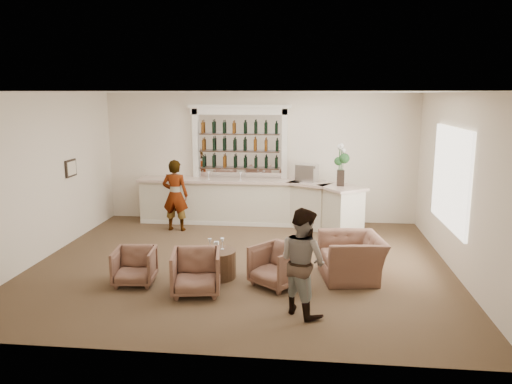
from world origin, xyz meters
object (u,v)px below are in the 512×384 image
at_px(cocktail_table, 216,264).
at_px(espresso_machine, 307,173).
at_px(armchair_right, 277,266).
at_px(flower_vase, 341,162).
at_px(armchair_left, 135,266).
at_px(sommelier, 175,195).
at_px(guest, 303,261).
at_px(bar_counter, 251,202).
at_px(armchair_center, 196,272).
at_px(armchair_far, 352,257).

xyz_separation_m(cocktail_table, espresso_machine, (1.58, 3.76, 1.10)).
bearing_deg(armchair_right, flower_vase, 109.46).
height_order(armchair_left, flower_vase, flower_vase).
bearing_deg(armchair_left, sommelier, 87.39).
bearing_deg(armchair_left, guest, -22.56).
distance_m(bar_counter, armchair_right, 4.15).
distance_m(armchair_center, espresso_machine, 4.96).
distance_m(armchair_far, espresso_machine, 3.76).
height_order(cocktail_table, flower_vase, flower_vase).
xyz_separation_m(armchair_far, espresso_machine, (-0.85, 3.54, 0.97)).
relative_size(bar_counter, armchair_left, 8.13).
xyz_separation_m(guest, armchair_left, (-2.92, 0.87, -0.50)).
xyz_separation_m(armchair_right, armchair_far, (1.30, 0.51, 0.03)).
xyz_separation_m(bar_counter, guest, (1.38, -5.10, 0.24)).
height_order(sommelier, armchair_center, sommelier).
xyz_separation_m(guest, armchair_center, (-1.76, 0.57, -0.45)).
bearing_deg(cocktail_table, flower_vase, 53.79).
height_order(armchair_center, armchair_right, armchair_center).
bearing_deg(bar_counter, guest, -74.85).
height_order(sommelier, armchair_far, sommelier).
relative_size(armchair_center, flower_vase, 0.82).
xyz_separation_m(bar_counter, armchair_right, (0.94, -4.04, -0.22)).
distance_m(armchair_far, flower_vase, 3.29).
relative_size(cocktail_table, armchair_center, 0.89).
distance_m(sommelier, armchair_center, 4.07).
relative_size(sommelier, armchair_center, 2.15).
bearing_deg(armchair_center, espresso_machine, 59.32).
xyz_separation_m(espresso_machine, flower_vase, (0.79, -0.52, 0.34)).
bearing_deg(bar_counter, flower_vase, -13.31).
distance_m(cocktail_table, guest, 2.14).
bearing_deg(armchair_center, flower_vase, 48.11).
relative_size(armchair_right, flower_vase, 0.79).
relative_size(sommelier, armchair_right, 2.20).
distance_m(sommelier, flower_vase, 4.03).
bearing_deg(armchair_far, armchair_center, -78.41).
distance_m(cocktail_table, armchair_right, 1.16).
distance_m(armchair_left, armchair_center, 1.20).
bearing_deg(guest, armchair_center, 26.80).
distance_m(bar_counter, armchair_left, 4.51).
bearing_deg(armchair_far, espresso_machine, -175.70).
height_order(armchair_left, armchair_center, armchair_center).
bearing_deg(guest, armchair_far, -73.91).
height_order(armchair_right, flower_vase, flower_vase).
xyz_separation_m(armchair_center, espresso_machine, (1.77, 4.53, 0.98)).
distance_m(sommelier, armchair_far, 4.90).
relative_size(armchair_center, armchair_far, 0.68).
height_order(bar_counter, armchair_right, bar_counter).
bearing_deg(bar_counter, espresso_machine, 0.19).
relative_size(armchair_left, armchair_far, 0.59).
distance_m(bar_counter, guest, 5.29).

